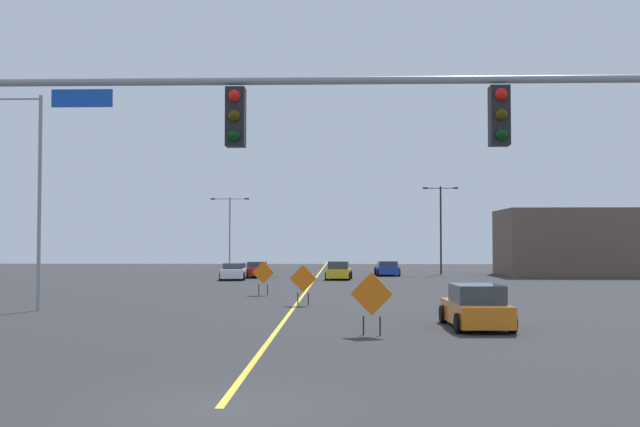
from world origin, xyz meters
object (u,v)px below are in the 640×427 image
Objects in this scene: car_red_near at (257,270)px; car_blue_far at (387,268)px; car_yellow_approaching at (339,271)px; car_white_distant at (234,271)px; traffic_signal_assembly at (484,138)px; construction_sign_left_shoulder at (303,280)px; construction_sign_median_near at (372,296)px; car_orange_passing at (476,308)px; street_lamp_far_left at (441,222)px; street_lamp_mid_right at (230,226)px; street_lamp_mid_left at (35,191)px; construction_sign_right_lane at (263,274)px.

car_blue_far is at bearing 17.17° from car_red_near.
car_white_distant is at bearing -178.79° from car_yellow_approaching.
car_red_near is (-9.53, 49.27, -4.13)m from traffic_signal_assembly.
construction_sign_left_shoulder is 0.48× the size of car_yellow_approaching.
construction_sign_left_shoulder is at bearing 101.25° from traffic_signal_assembly.
car_yellow_approaching is (1.54, 23.92, -0.50)m from construction_sign_left_shoulder.
construction_sign_median_near is 0.42× the size of car_red_near.
car_yellow_approaching is (8.14, 0.17, 0.04)m from car_white_distant.
street_lamp_far_left is at bearing 84.15° from car_orange_passing.
car_yellow_approaching is (11.26, -18.26, -3.84)m from street_lamp_mid_right.
street_lamp_mid_left is 4.67× the size of construction_sign_median_near.
construction_sign_left_shoulder reaches higher than car_orange_passing.
car_orange_passing is at bearing -81.70° from car_yellow_approaching.
construction_sign_median_near is at bearing -78.39° from car_red_near.
street_lamp_far_left is at bearing 46.81° from car_yellow_approaching.
street_lamp_mid_left is 30.20m from car_yellow_approaching.
car_red_near is at bearing 78.88° from street_lamp_mid_left.
traffic_signal_assembly reaches higher than car_orange_passing.
car_red_near is at bearing -162.83° from car_blue_far.
traffic_signal_assembly reaches higher than construction_sign_median_near.
street_lamp_mid_left is 45.28m from street_lamp_mid_right.
construction_sign_median_near reaches higher than construction_sign_right_lane.
street_lamp_far_left is 20.38m from car_white_distant.
car_yellow_approaching is at bearing -133.19° from street_lamp_far_left.
car_white_distant is 0.97× the size of car_red_near.
construction_sign_left_shoulder is 0.43× the size of car_orange_passing.
traffic_signal_assembly is 11.20m from construction_sign_median_near.
construction_sign_median_near is 0.44× the size of car_blue_far.
construction_sign_median_near is at bearing 98.46° from traffic_signal_assembly.
car_orange_passing is at bearing -18.58° from street_lamp_mid_left.
street_lamp_mid_left is 16.59m from construction_sign_median_near.
street_lamp_far_left is at bearing 29.87° from car_white_distant.
street_lamp_mid_left is 27.58m from car_white_distant.
street_lamp_far_left is 6.99m from car_blue_far.
construction_sign_median_near is (2.73, -11.08, 0.06)m from construction_sign_left_shoulder.
traffic_signal_assembly is 46.81m from car_white_distant.
traffic_signal_assembly is 1.88× the size of street_lamp_mid_right.
car_yellow_approaching reaches higher than car_red_near.
street_lamp_far_left reaches higher than car_yellow_approaching.
construction_sign_right_lane reaches higher than car_blue_far.
construction_sign_median_near is (5.27, -17.70, 0.06)m from construction_sign_right_lane.
street_lamp_mid_left is (-15.57, 18.52, 0.34)m from traffic_signal_assembly.
car_blue_far is (2.96, 42.13, -0.60)m from construction_sign_median_near.
street_lamp_mid_left is 4.91× the size of construction_sign_left_shoulder.
car_orange_passing is at bearing -60.36° from construction_sign_right_lane.
construction_sign_median_near is at bearing -29.77° from street_lamp_mid_left.
construction_sign_median_near reaches higher than car_yellow_approaching.
traffic_signal_assembly reaches higher than car_yellow_approaching.
construction_sign_right_lane is at bearing -78.59° from street_lamp_mid_right.
street_lamp_mid_right is 1.71× the size of car_orange_passing.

